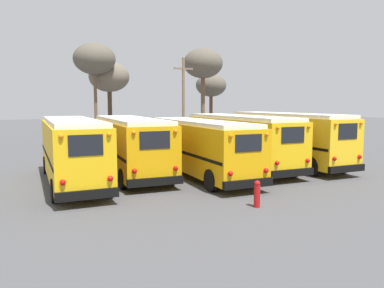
# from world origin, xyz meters

# --- Properties ---
(ground_plane) EXTENTS (160.00, 160.00, 0.00)m
(ground_plane) POSITION_xyz_m (0.00, 0.00, 0.00)
(ground_plane) COLOR #4C4C4F
(school_bus_0) EXTENTS (2.48, 9.54, 3.18)m
(school_bus_0) POSITION_xyz_m (-6.58, -0.52, 1.72)
(school_bus_0) COLOR yellow
(school_bus_0) RESTS_ON ground
(school_bus_1) EXTENTS (2.97, 10.26, 3.13)m
(school_bus_1) POSITION_xyz_m (-3.29, 1.03, 1.70)
(school_bus_1) COLOR #E5A00C
(school_bus_1) RESTS_ON ground
(school_bus_2) EXTENTS (2.59, 10.07, 3.02)m
(school_bus_2) POSITION_xyz_m (-0.00, -1.16, 1.65)
(school_bus_2) COLOR #E5A00C
(school_bus_2) RESTS_ON ground
(school_bus_3) EXTENTS (2.71, 10.28, 3.20)m
(school_bus_3) POSITION_xyz_m (3.29, 0.10, 1.75)
(school_bus_3) COLOR yellow
(school_bus_3) RESTS_ON ground
(school_bus_4) EXTENTS (2.51, 10.05, 3.31)m
(school_bus_4) POSITION_xyz_m (6.58, -0.26, 1.81)
(school_bus_4) COLOR yellow
(school_bus_4) RESTS_ON ground
(utility_pole) EXTENTS (1.80, 0.25, 7.93)m
(utility_pole) POSITION_xyz_m (4.43, 11.50, 4.16)
(utility_pole) COLOR #75604C
(utility_pole) RESTS_ON ground
(bare_tree_0) EXTENTS (3.85, 3.85, 9.26)m
(bare_tree_0) POSITION_xyz_m (7.58, 14.00, 7.71)
(bare_tree_0) COLOR brown
(bare_tree_0) RESTS_ON ground
(bare_tree_1) EXTENTS (3.55, 3.55, 7.36)m
(bare_tree_1) POSITION_xyz_m (11.44, 19.77, 5.95)
(bare_tree_1) COLOR brown
(bare_tree_1) RESTS_ON ground
(bare_tree_2) EXTENTS (3.86, 3.86, 9.46)m
(bare_tree_2) POSITION_xyz_m (-2.43, 16.35, 7.95)
(bare_tree_2) COLOR brown
(bare_tree_2) RESTS_ON ground
(bare_tree_3) EXTENTS (3.97, 3.97, 8.03)m
(bare_tree_3) POSITION_xyz_m (-0.72, 18.21, 6.46)
(bare_tree_3) COLOR #473323
(bare_tree_3) RESTS_ON ground
(fire_hydrant) EXTENTS (0.24, 0.24, 1.03)m
(fire_hydrant) POSITION_xyz_m (-0.72, -7.74, 0.52)
(fire_hydrant) COLOR #B21414
(fire_hydrant) RESTS_ON ground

